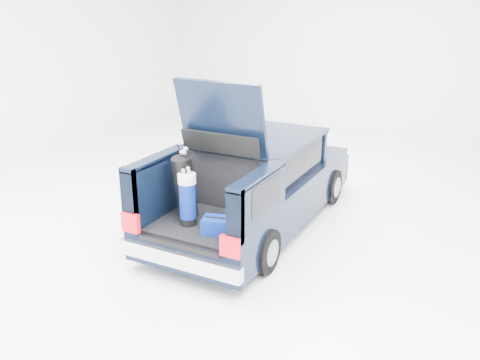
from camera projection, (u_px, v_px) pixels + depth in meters
The scene contains 6 objects.
ground at pixel (254, 223), 8.30m from camera, with size 14.00×14.00×0.00m, color white.
car at pixel (257, 183), 8.17m from camera, with size 1.87×4.65×2.47m.
red_suitcase at pixel (253, 203), 6.89m from camera, with size 0.36×0.29×0.51m.
black_golf_bag at pixel (185, 187), 6.90m from camera, with size 0.30×0.42×1.00m.
blue_golf_bag at pixel (188, 199), 6.72m from camera, with size 0.31×0.31×0.80m.
blue_duffel at pixel (219, 226), 6.54m from camera, with size 0.49×0.38×0.23m.
Camera 1 is at (3.31, -6.83, 3.44)m, focal length 38.00 mm.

